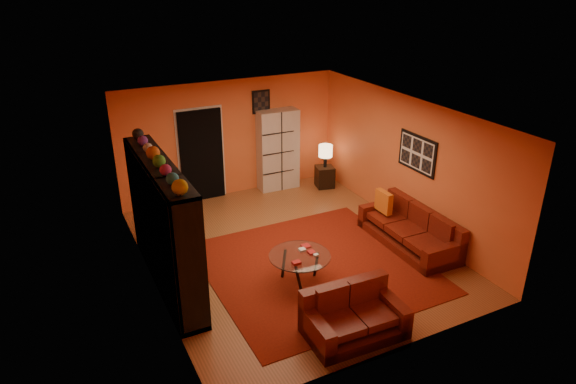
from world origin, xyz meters
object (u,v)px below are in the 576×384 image
entertainment_unit (163,225)px  tv (166,228)px  sofa (412,230)px  side_table (325,177)px  storage_cabinet (278,150)px  bowl_chair (173,215)px  coffee_table (300,258)px  loveseat (352,315)px  table_lamp (326,151)px

entertainment_unit → tv: size_ratio=3.40×
tv → sofa: bearing=-100.7°
entertainment_unit → sofa: 4.54m
side_table → storage_cabinet: bearing=155.3°
tv → bowl_chair: size_ratio=1.26×
side_table → coffee_table: bearing=-126.1°
entertainment_unit → loveseat: (2.00, -2.42, -0.76)m
tv → table_lamp: bearing=-61.9°
bowl_chair → table_lamp: 3.85m
loveseat → storage_cabinet: size_ratio=0.76×
storage_cabinet → bowl_chair: (-2.77, -0.98, -0.63)m
table_lamp → bowl_chair: bearing=-172.1°
sofa → loveseat: (-2.41, -1.64, 0.00)m
entertainment_unit → sofa: (4.41, -0.78, -0.76)m
tv → sofa: tv is taller
sofa → loveseat: 2.92m
storage_cabinet → tv: bearing=-138.2°
sofa → bowl_chair: sofa is taller
entertainment_unit → table_lamp: size_ratio=5.63×
tv → storage_cabinet: size_ratio=0.47×
side_table → table_lamp: table_lamp is taller
entertainment_unit → storage_cabinet: bearing=40.0°
tv → side_table: (4.30, 2.29, -0.72)m
side_table → table_lamp: size_ratio=0.94×
sofa → table_lamp: size_ratio=3.99×
sofa → bowl_chair: 4.63m
tv → sofa: 4.49m
coffee_table → bowl_chair: size_ratio=1.44×
sofa → bowl_chair: (-3.84, 2.60, 0.02)m
entertainment_unit → tv: entertainment_unit is taller
coffee_table → bowl_chair: bearing=115.8°
coffee_table → table_lamp: 4.13m
storage_cabinet → sofa: bearing=-71.5°
storage_cabinet → side_table: size_ratio=3.73×
tv → bowl_chair: bearing=-16.4°
coffee_table → side_table: bearing=53.9°
storage_cabinet → table_lamp: (1.00, -0.46, -0.05)m
entertainment_unit → bowl_chair: size_ratio=4.28×
coffee_table → storage_cabinet: storage_cabinet is taller
storage_cabinet → table_lamp: bearing=-22.8°
coffee_table → table_lamp: table_lamp is taller
tv → coffee_table: tv is taller
entertainment_unit → tv: bearing=44.6°
loveseat → side_table: loveseat is taller
entertainment_unit → storage_cabinet: entertainment_unit is taller
loveseat → side_table: size_ratio=2.82×
side_table → tv: bearing=-151.9°
bowl_chair → loveseat: bearing=-71.4°
entertainment_unit → coffee_table: bearing=-26.9°
coffee_table → sofa: bearing=4.6°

